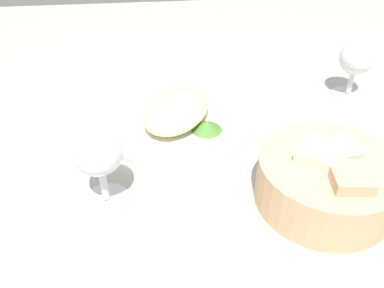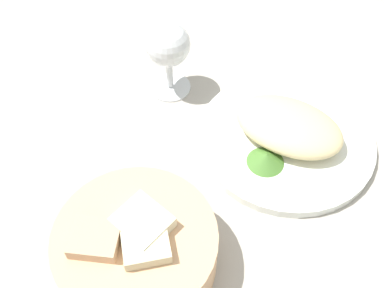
{
  "view_description": "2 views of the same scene",
  "coord_description": "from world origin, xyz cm",
  "px_view_note": "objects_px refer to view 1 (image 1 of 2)",
  "views": [
    {
      "loc": [
        55.96,
        -11.94,
        39.74
      ],
      "look_at": [
        11.06,
        -7.19,
        5.48
      ],
      "focal_mm": 37.44,
      "sensor_mm": 36.0,
      "label": 1
    },
    {
      "loc": [
        12.15,
        32.81,
        52.11
      ],
      "look_at": [
        12.11,
        -4.23,
        4.84
      ],
      "focal_mm": 42.7,
      "sensor_mm": 36.0,
      "label": 2
    }
  ],
  "objects_px": {
    "plate": "(177,123)",
    "wine_glass_far": "(357,60)",
    "bread_basket": "(327,180)",
    "wine_glass_near": "(99,156)"
  },
  "relations": [
    {
      "from": "plate",
      "to": "wine_glass_near",
      "type": "height_order",
      "value": "wine_glass_near"
    },
    {
      "from": "plate",
      "to": "wine_glass_far",
      "type": "xyz_separation_m",
      "value": [
        -0.07,
        0.34,
        0.07
      ]
    },
    {
      "from": "bread_basket",
      "to": "wine_glass_near",
      "type": "height_order",
      "value": "wine_glass_near"
    },
    {
      "from": "plate",
      "to": "wine_glass_far",
      "type": "distance_m",
      "value": 0.35
    },
    {
      "from": "wine_glass_far",
      "to": "bread_basket",
      "type": "bearing_deg",
      "value": -29.58
    },
    {
      "from": "wine_glass_near",
      "to": "plate",
      "type": "bearing_deg",
      "value": 146.91
    },
    {
      "from": "wine_glass_far",
      "to": "plate",
      "type": "bearing_deg",
      "value": -77.74
    },
    {
      "from": "wine_glass_near",
      "to": "wine_glass_far",
      "type": "distance_m",
      "value": 0.51
    },
    {
      "from": "bread_basket",
      "to": "wine_glass_near",
      "type": "xyz_separation_m",
      "value": [
        -0.03,
        -0.3,
        0.04
      ]
    },
    {
      "from": "bread_basket",
      "to": "wine_glass_far",
      "type": "relative_size",
      "value": 1.64
    }
  ]
}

